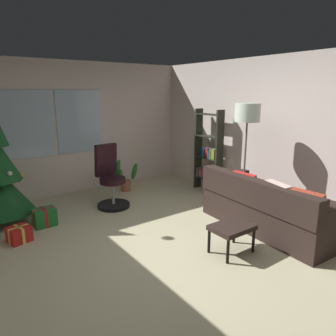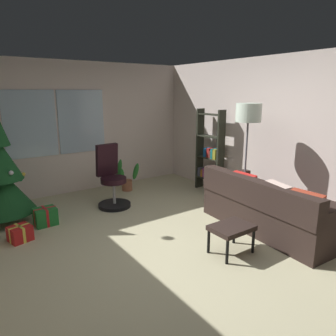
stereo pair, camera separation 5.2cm
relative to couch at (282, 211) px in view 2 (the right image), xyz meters
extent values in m
cube|color=beige|center=(-1.73, 0.39, -0.34)|extent=(4.71, 6.23, 0.10)
cube|color=silver|center=(-1.73, 3.55, 0.98)|extent=(4.71, 0.10, 2.53)
cube|color=silver|center=(-2.55, 3.49, 1.10)|extent=(0.90, 0.03, 1.20)
cube|color=silver|center=(-1.61, 3.49, 1.10)|extent=(0.90, 0.03, 1.20)
cube|color=silver|center=(0.68, 0.39, 0.98)|extent=(0.10, 6.23, 2.53)
cube|color=#2D211D|center=(-0.08, 0.12, -0.08)|extent=(1.03, 2.07, 0.43)
cube|color=#2D211D|center=(-0.45, 0.15, 0.32)|extent=(0.34, 2.02, 0.36)
cube|color=#2D211D|center=(-0.14, -0.81, 0.24)|extent=(0.90, 0.20, 0.20)
cube|color=#2D211D|center=(-0.02, 1.06, 0.24)|extent=(0.90, 0.20, 0.20)
cube|color=red|center=(-0.31, 0.45, 0.31)|extent=(0.21, 0.40, 0.42)
cube|color=beige|center=(-0.35, -0.16, 0.31)|extent=(0.25, 0.43, 0.41)
cube|color=#A43823|center=(-0.38, -0.58, 0.31)|extent=(0.19, 0.41, 0.41)
cube|color=#2D211D|center=(-1.09, -0.05, 0.04)|extent=(0.51, 0.38, 0.06)
cylinder|color=black|center=(-1.31, -0.21, -0.14)|extent=(0.04, 0.04, 0.31)
cylinder|color=black|center=(-0.86, -0.21, -0.14)|extent=(0.04, 0.04, 0.31)
cylinder|color=black|center=(-1.31, 0.11, -0.14)|extent=(0.04, 0.04, 0.31)
cylinder|color=black|center=(-0.86, 0.11, -0.14)|extent=(0.04, 0.04, 0.31)
cylinder|color=#4C331E|center=(-3.24, 2.65, -0.21)|extent=(0.12, 0.12, 0.16)
cone|color=#174A21|center=(-3.24, 2.65, 0.22)|extent=(0.95, 0.95, 0.70)
sphere|color=gold|center=(-2.91, 2.60, 0.43)|extent=(0.06, 0.06, 0.06)
sphere|color=silver|center=(-3.11, 2.37, 0.53)|extent=(0.07, 0.07, 0.07)
sphere|color=#1E8C4C|center=(-2.92, 2.82, 0.30)|extent=(0.07, 0.07, 0.07)
cube|color=red|center=(-3.17, 1.82, -0.19)|extent=(0.32, 0.30, 0.21)
cube|color=#EAD84C|center=(-3.17, 1.82, -0.19)|extent=(0.28, 0.10, 0.22)
cube|color=#EAD84C|center=(-3.17, 1.82, -0.19)|extent=(0.10, 0.25, 0.22)
cube|color=#1E722D|center=(-2.75, 2.16, -0.16)|extent=(0.32, 0.26, 0.26)
cube|color=red|center=(-2.75, 2.16, -0.16)|extent=(0.32, 0.05, 0.27)
cube|color=red|center=(-2.75, 2.16, -0.16)|extent=(0.04, 0.26, 0.27)
cylinder|color=black|center=(-1.56, 2.25, -0.26)|extent=(0.56, 0.56, 0.06)
cylinder|color=#B2B2B7|center=(-1.56, 2.25, -0.02)|extent=(0.05, 0.05, 0.42)
cylinder|color=black|center=(-1.56, 2.25, 0.19)|extent=(0.44, 0.44, 0.09)
cube|color=black|center=(-1.58, 2.44, 0.52)|extent=(0.41, 0.17, 0.56)
cube|color=#26281E|center=(0.41, 1.69, 0.53)|extent=(0.18, 0.04, 1.63)
cube|color=#26281E|center=(0.41, 2.29, 0.53)|extent=(0.18, 0.04, 1.63)
cube|color=#26281E|center=(0.41, 1.99, -0.04)|extent=(0.18, 0.56, 0.02)
cube|color=#26281E|center=(0.41, 1.99, 0.39)|extent=(0.18, 0.56, 0.02)
cube|color=#26281E|center=(0.41, 1.99, 0.82)|extent=(0.18, 0.56, 0.02)
cube|color=#26281E|center=(0.41, 1.99, 1.24)|extent=(0.18, 0.56, 0.02)
cube|color=#A62624|center=(0.43, 1.78, 0.07)|extent=(0.14, 0.06, 0.20)
cube|color=#1F4D88|center=(0.43, 1.85, 0.06)|extent=(0.13, 0.06, 0.18)
cube|color=beige|center=(0.42, 1.92, 0.05)|extent=(0.16, 0.06, 0.16)
cube|color=#307142|center=(0.42, 2.00, 0.07)|extent=(0.15, 0.07, 0.20)
cube|color=#853369|center=(0.42, 2.08, 0.07)|extent=(0.16, 0.07, 0.19)
cube|color=#BB7022|center=(0.42, 2.16, 0.04)|extent=(0.15, 0.05, 0.15)
cube|color=#48495D|center=(0.41, 2.22, 0.06)|extent=(0.17, 0.06, 0.17)
cube|color=olive|center=(0.41, 1.79, 0.49)|extent=(0.17, 0.08, 0.19)
cube|color=#176D76|center=(0.42, 1.87, 0.50)|extent=(0.17, 0.04, 0.19)
cube|color=maroon|center=(0.42, 1.93, 0.47)|extent=(0.16, 0.04, 0.14)
cube|color=maroon|center=(0.43, 2.00, 0.49)|extent=(0.14, 0.07, 0.18)
cube|color=#174F8C|center=(0.42, 2.08, 0.49)|extent=(0.15, 0.07, 0.18)
cylinder|color=slate|center=(-0.02, 0.70, -0.28)|extent=(0.28, 0.28, 0.03)
cylinder|color=slate|center=(-0.02, 0.70, 0.48)|extent=(0.03, 0.03, 1.48)
cylinder|color=white|center=(-0.02, 0.70, 1.36)|extent=(0.38, 0.38, 0.28)
cylinder|color=#985B3F|center=(-0.94, 2.96, -0.18)|extent=(0.21, 0.21, 0.21)
ellipsoid|color=#257028|center=(-1.08, 2.91, 0.05)|extent=(0.16, 0.16, 0.28)
ellipsoid|color=#257028|center=(-1.08, 3.03, 0.14)|extent=(0.22, 0.14, 0.45)
ellipsoid|color=#257028|center=(-0.77, 2.89, 0.10)|extent=(0.20, 0.18, 0.37)
camera|label=1|loc=(-3.81, -2.46, 1.67)|focal=33.36mm
camera|label=2|loc=(-3.77, -2.49, 1.67)|focal=33.36mm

